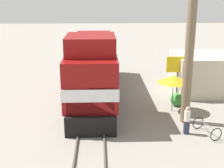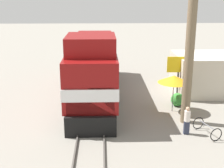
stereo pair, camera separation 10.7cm
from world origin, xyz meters
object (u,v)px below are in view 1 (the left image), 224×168
(locomotive, at_px, (93,68))
(bicycle, at_px, (207,128))
(utility_pole, at_px, (190,36))
(person_bystander, at_px, (187,119))
(vendor_umbrella, at_px, (174,79))
(billboard_sign, at_px, (178,68))

(locomotive, bearing_deg, bicycle, -46.67)
(utility_pole, xyz_separation_m, person_bystander, (-0.35, -1.69, -4.42))
(locomotive, distance_m, vendor_umbrella, 6.21)
(vendor_umbrella, bearing_deg, utility_pole, -78.29)
(billboard_sign, height_order, person_bystander, billboard_sign)
(utility_pole, distance_m, billboard_sign, 5.28)
(locomotive, height_order, vendor_umbrella, locomotive)
(vendor_umbrella, bearing_deg, billboard_sign, 70.35)
(utility_pole, bearing_deg, person_bystander, -101.74)
(vendor_umbrella, distance_m, bicycle, 4.24)
(utility_pole, bearing_deg, bicycle, -67.63)
(utility_pole, height_order, vendor_umbrella, utility_pole)
(vendor_umbrella, relative_size, bicycle, 1.35)
(locomotive, height_order, person_bystander, locomotive)
(vendor_umbrella, distance_m, billboard_sign, 2.70)
(utility_pole, bearing_deg, locomotive, 138.68)
(locomotive, relative_size, vendor_umbrella, 6.08)
(billboard_sign, bearing_deg, vendor_umbrella, -109.65)
(bicycle, bearing_deg, locomotive, -64.65)
(locomotive, relative_size, person_bystander, 9.22)
(locomotive, distance_m, billboard_sign, 6.27)
(utility_pole, relative_size, person_bystander, 6.49)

